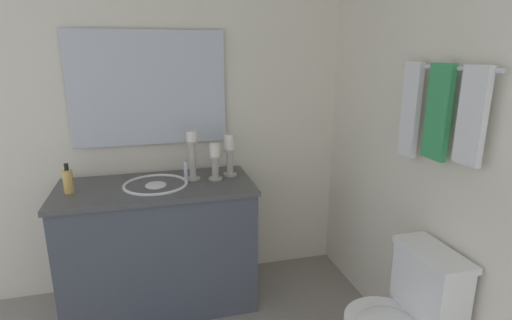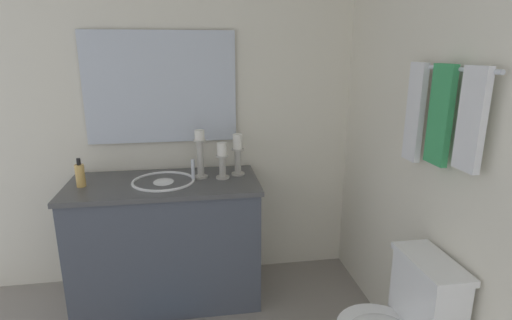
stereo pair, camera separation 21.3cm
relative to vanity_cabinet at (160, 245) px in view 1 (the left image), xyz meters
name	(u,v)px [view 1 (the left image)]	position (x,y,z in m)	size (l,w,h in m)	color
wall_back	(451,143)	(0.91, 1.35, 0.81)	(2.47, 0.04, 2.45)	silver
wall_left	(146,115)	(-0.33, -0.03, 0.81)	(0.04, 2.77, 2.45)	silver
vanity_cabinet	(160,245)	(0.00, 0.00, 0.00)	(0.58, 1.22, 0.83)	#474C56
sink_basin	(156,191)	(0.00, 0.00, 0.38)	(0.40, 0.40, 0.24)	white
mirror	(149,89)	(-0.28, 0.00, 0.98)	(0.02, 1.00, 0.74)	silver
candle_holder_tall	(230,154)	(-0.08, 0.49, 0.56)	(0.09, 0.09, 0.28)	#B7B2A5
candle_holder_short	(215,161)	(-0.02, 0.38, 0.54)	(0.09, 0.09, 0.24)	#B7B2A5
candle_holder_mid	(192,155)	(-0.05, 0.24, 0.58)	(0.09, 0.09, 0.32)	#B7B2A5
soap_bottle	(68,181)	(0.01, -0.49, 0.49)	(0.06, 0.06, 0.18)	#E5B259
towel_bar	(447,68)	(0.89, 1.29, 1.15)	(0.02, 0.02, 0.61)	silver
towel_near_vanity	(411,110)	(0.69, 1.28, 0.93)	(0.12, 0.03, 0.48)	white
towel_center	(438,112)	(0.89, 1.28, 0.95)	(0.14, 0.03, 0.44)	#389E59
towel_near_corner	(472,116)	(1.10, 1.28, 0.97)	(0.14, 0.03, 0.41)	white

